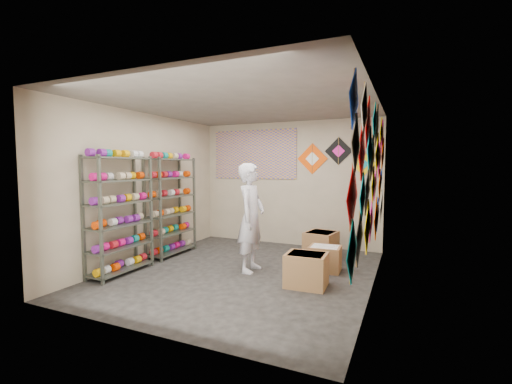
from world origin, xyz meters
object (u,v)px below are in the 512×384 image
at_px(shelf_rack_back, 171,206).
at_px(carton_b, 325,259).
at_px(carton_a, 306,270).
at_px(carton_c, 321,245).
at_px(shopkeeper, 251,217).
at_px(shelf_rack_front, 120,215).

xyz_separation_m(shelf_rack_back, carton_b, (2.98, 0.18, -0.74)).
xyz_separation_m(carton_a, carton_c, (-0.16, 1.57, 0.01)).
distance_m(shelf_rack_back, carton_c, 2.98).
bearing_deg(carton_a, carton_c, 93.33).
bearing_deg(shopkeeper, shelf_rack_front, 114.89).
bearing_deg(carton_c, shelf_rack_front, -132.07).
bearing_deg(shopkeeper, carton_a, -111.52).
xyz_separation_m(shelf_rack_back, shopkeeper, (1.87, -0.31, -0.06)).
relative_size(shelf_rack_back, carton_b, 3.78).
bearing_deg(carton_b, shelf_rack_back, -178.98).
relative_size(shelf_rack_back, carton_c, 3.30).
distance_m(carton_a, carton_c, 1.58).
bearing_deg(shelf_rack_front, shopkeeper, 27.89).
height_order(carton_a, carton_c, carton_c).
xyz_separation_m(shelf_rack_back, carton_c, (2.75, 0.91, -0.70)).
height_order(shelf_rack_front, shopkeeper, shelf_rack_front).
bearing_deg(carton_a, shopkeeper, 159.12).
bearing_deg(carton_a, carton_b, 82.03).
relative_size(shelf_rack_front, carton_b, 3.78).
relative_size(shelf_rack_front, carton_a, 3.31).
bearing_deg(carton_b, shelf_rack_front, -156.04).
bearing_deg(shelf_rack_back, carton_a, -12.81).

